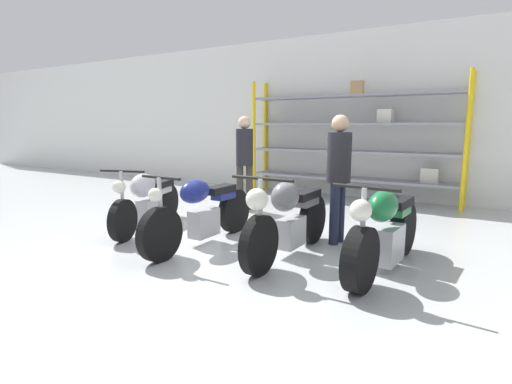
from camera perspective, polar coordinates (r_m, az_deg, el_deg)
name	(u,v)px	position (r m, az deg, el deg)	size (l,w,h in m)	color
ground_plane	(240,249)	(5.27, -2.25, -8.15)	(30.00, 30.00, 0.00)	#B2B7B7
back_wall	(353,116)	(9.25, 13.76, 10.53)	(30.00, 0.08, 3.60)	white
shelving_rack	(353,138)	(8.86, 13.69, 7.57)	(4.57, 0.63, 2.60)	yellow
motorcycle_silver	(147,200)	(6.39, -15.26, -1.10)	(0.87, 1.94, 1.00)	black
motorcycle_blue	(201,212)	(5.39, -7.79, -2.86)	(0.59, 2.20, 1.02)	black
motorcycle_grey	(289,218)	(4.86, 4.67, -3.72)	(0.75, 2.08, 1.06)	black
motorcycle_green	(385,232)	(4.63, 17.92, -5.43)	(0.66, 2.08, 1.04)	black
person_browsing	(339,169)	(5.45, 11.74, 3.29)	(0.35, 0.35, 1.74)	#1E2338
person_near_rack	(245,155)	(7.52, -1.65, 5.30)	(0.44, 0.44, 1.76)	#38332D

